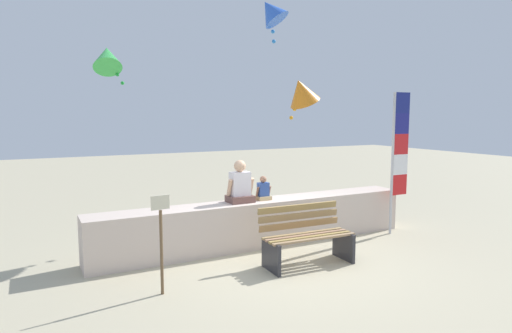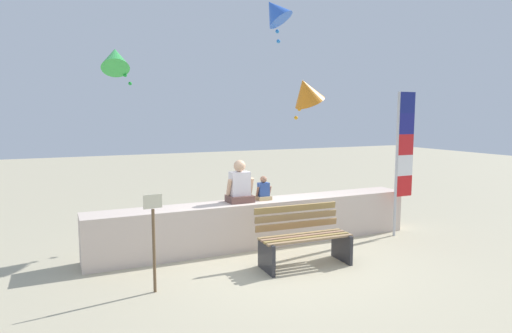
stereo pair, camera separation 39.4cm
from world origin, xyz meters
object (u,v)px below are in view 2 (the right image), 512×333
object	(u,v)px
person_child	(263,191)
sign_post	(154,235)
person_adult	(240,186)
kite_blue	(275,11)
flag_banner	(402,152)
kite_orange	(306,92)
park_bench	(303,239)
kite_green	(115,58)

from	to	relation	value
person_child	sign_post	size ratio (longest dim) A/B	0.33
person_adult	kite_blue	world-z (taller)	kite_blue
flag_banner	person_child	bearing A→B (deg)	168.03
kite_orange	sign_post	distance (m)	4.80
person_child	flag_banner	bearing A→B (deg)	-11.97
person_child	park_bench	bearing A→B (deg)	-86.29
kite_green	kite_blue	size ratio (longest dim) A/B	1.07
person_child	person_adult	bearing A→B (deg)	-179.95
park_bench	flag_banner	xyz separation A→B (m)	(2.53, 0.68, 1.18)
kite_orange	kite_green	xyz separation A→B (m)	(-3.45, 2.40, 0.76)
flag_banner	sign_post	distance (m)	4.94
kite_green	sign_post	xyz separation A→B (m)	(-0.21, -4.78, -2.75)
person_child	sign_post	distance (m)	2.59
person_adult	kite_green	bearing A→B (deg)	114.13
park_bench	person_child	bearing A→B (deg)	93.71
person_child	kite_blue	xyz separation A→B (m)	(0.80, 1.16, 3.36)
kite_orange	kite_green	size ratio (longest dim) A/B	0.96
person_child	flag_banner	xyz separation A→B (m)	(2.61, -0.55, 0.62)
person_adult	kite_blue	xyz separation A→B (m)	(1.25, 1.16, 3.24)
park_bench	person_child	size ratio (longest dim) A/B	3.38
park_bench	kite_blue	bearing A→B (deg)	73.28
park_bench	flag_banner	distance (m)	2.87
sign_post	flag_banner	bearing A→B (deg)	9.45
flag_banner	kite_green	xyz separation A→B (m)	(-4.60, 3.98, 1.93)
kite_blue	kite_orange	bearing A→B (deg)	-11.57
person_child	kite_blue	world-z (taller)	kite_blue
person_adult	sign_post	world-z (taller)	person_adult
kite_orange	kite_green	bearing A→B (deg)	145.11
park_bench	person_adult	bearing A→B (deg)	113.26
sign_post	park_bench	bearing A→B (deg)	3.00
flag_banner	sign_post	world-z (taller)	flag_banner
sign_post	person_adult	bearing A→B (deg)	37.78
park_bench	person_child	world-z (taller)	person_child
park_bench	kite_green	size ratio (longest dim) A/B	1.45
flag_banner	sign_post	xyz separation A→B (m)	(-4.81, -0.80, -0.82)
kite_orange	kite_blue	xyz separation A→B (m)	(-0.66, 0.13, 1.56)
kite_green	sign_post	distance (m)	5.52
person_adult	person_child	distance (m)	0.47
kite_green	kite_blue	distance (m)	3.68
person_adult	kite_green	distance (m)	4.48
flag_banner	kite_orange	world-z (taller)	kite_orange
kite_green	sign_post	world-z (taller)	kite_green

